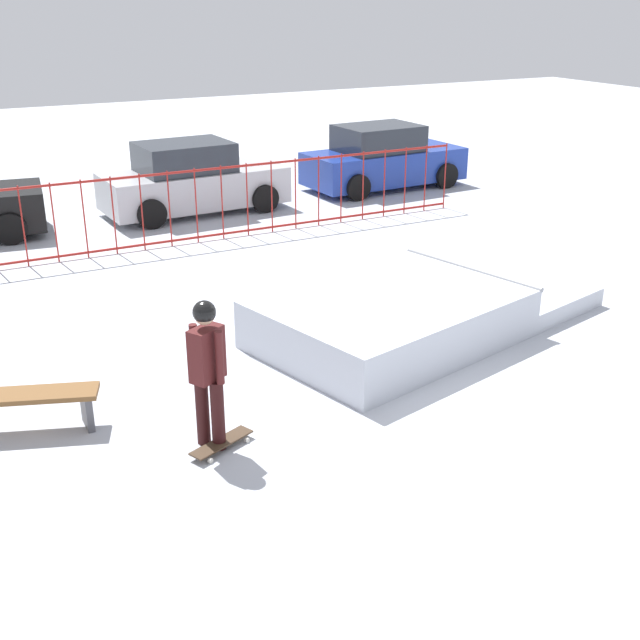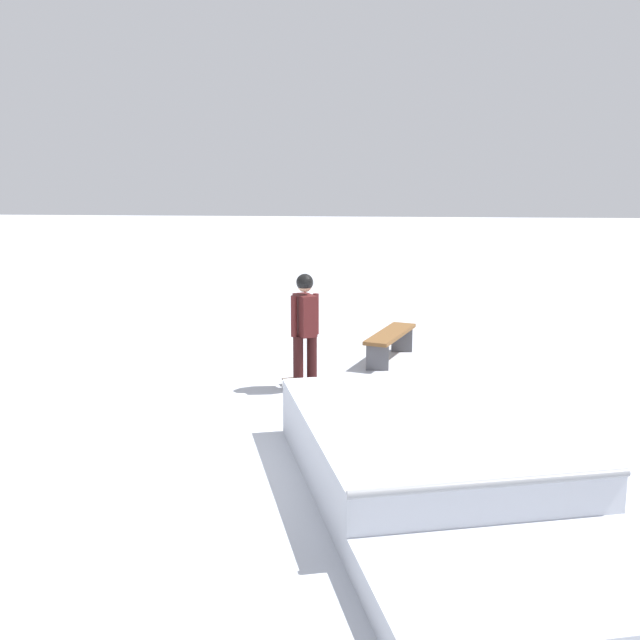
{
  "view_description": "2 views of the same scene",
  "coord_description": "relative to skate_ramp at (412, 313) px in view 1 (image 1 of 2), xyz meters",
  "views": [
    {
      "loc": [
        -5.29,
        -8.09,
        4.7
      ],
      "look_at": [
        -1.02,
        0.2,
        0.9
      ],
      "focal_mm": 45.32,
      "sensor_mm": 36.0,
      "label": 1
    },
    {
      "loc": [
        9.37,
        0.34,
        3.68
      ],
      "look_at": [
        -3.01,
        -0.38,
        1.0
      ],
      "focal_mm": 48.37,
      "sensor_mm": 36.0,
      "label": 2
    }
  ],
  "objects": [
    {
      "name": "ground_plane",
      "position": [
        -0.98,
        -1.1,
        -0.32
      ],
      "size": [
        60.0,
        60.0,
        0.0
      ],
      "primitive_type": "plane",
      "color": "#B2B7C1"
    },
    {
      "name": "skate_ramp",
      "position": [
        0.0,
        0.0,
        0.0
      ],
      "size": [
        5.88,
        3.86,
        0.74
      ],
      "rotation": [
        0.0,
        0.0,
        0.25
      ],
      "color": "silver",
      "rests_on": "ground"
    },
    {
      "name": "skater",
      "position": [
        -3.76,
        -1.69,
        0.69
      ],
      "size": [
        0.44,
        0.39,
        1.73
      ],
      "rotation": [
        0.0,
        0.0,
        3.66
      ],
      "color": "black",
      "rests_on": "ground"
    },
    {
      "name": "skateboard",
      "position": [
        -3.69,
        -1.81,
        -0.24
      ],
      "size": [
        0.81,
        0.5,
        0.09
      ],
      "rotation": [
        0.0,
        0.0,
        3.54
      ],
      "color": "#3F2D1E",
      "rests_on": "ground"
    },
    {
      "name": "perimeter_fence",
      "position": [
        -0.98,
        5.92,
        0.45
      ],
      "size": [
        11.59,
        0.14,
        1.5
      ],
      "rotation": [
        0.0,
        0.0,
        0.01
      ],
      "color": "maroon",
      "rests_on": "ground"
    },
    {
      "name": "park_bench",
      "position": [
        -5.5,
        -0.41,
        0.04
      ],
      "size": [
        1.64,
        0.91,
        0.48
      ],
      "rotation": [
        0.0,
        0.0,
        2.8
      ],
      "color": "brown",
      "rests_on": "ground"
    },
    {
      "name": "parked_car_silver",
      "position": [
        -0.54,
        8.26,
        0.41
      ],
      "size": [
        4.19,
        2.11,
        1.6
      ],
      "rotation": [
        0.0,
        0.0,
        0.06
      ],
      "color": "#B7B7BC",
      "rests_on": "ground"
    },
    {
      "name": "parked_car_blue",
      "position": [
        4.61,
        8.42,
        0.41
      ],
      "size": [
        4.18,
        2.09,
        1.6
      ],
      "rotation": [
        0.0,
        0.0,
        0.05
      ],
      "color": "#1E3899",
      "rests_on": "ground"
    }
  ]
}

